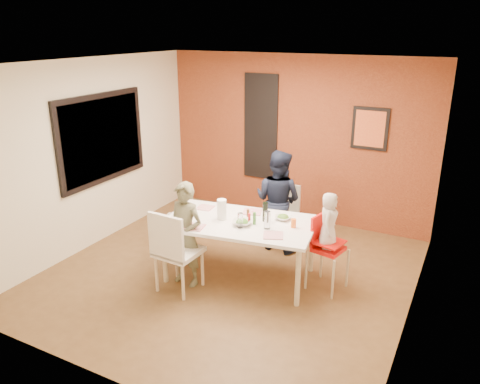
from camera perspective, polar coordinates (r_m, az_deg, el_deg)
The scene contains 35 objects.
ground at distance 6.30m, azimuth -1.28°, elevation -9.86°, with size 4.50×4.50×0.00m, color brown.
ceiling at distance 5.50m, azimuth -1.49°, elevation 15.45°, with size 4.50×4.50×0.02m, color silver.
wall_back at distance 7.74m, azimuth 6.71°, elevation 6.40°, with size 4.50×0.02×2.70m, color beige.
wall_front at distance 4.07m, azimuth -16.87°, elevation -6.70°, with size 4.50×0.02×2.70m, color beige.
wall_left at distance 7.08m, azimuth -17.60°, elevation 4.38°, with size 0.02×4.50×2.70m, color beige.
wall_right at distance 5.13m, azimuth 21.26°, elevation -1.71°, with size 0.02×4.50×2.70m, color beige.
brick_accent_wall at distance 7.72m, azimuth 6.65°, elevation 6.37°, with size 4.50×0.02×2.70m, color maroon.
picture_window_frame at distance 7.15m, azimuth -16.48°, elevation 6.29°, with size 0.05×1.70×1.30m, color black.
picture_window_pane at distance 7.14m, azimuth -16.39°, elevation 6.28°, with size 0.02×1.55×1.15m, color black.
glassblock_strip at distance 7.90m, azimuth 2.56°, elevation 7.90°, with size 0.55×0.03×1.70m, color silver.
glassblock_surround at distance 7.90m, azimuth 2.54°, elevation 7.89°, with size 0.60×0.03×1.76m, color black.
art_print_frame at distance 7.31m, azimuth 15.57°, elevation 7.45°, with size 0.54×0.03×0.64m, color black.
art_print_canvas at distance 7.29m, azimuth 15.54°, elevation 7.43°, with size 0.44×0.01×0.54m, color orange.
dining_table at distance 5.92m, azimuth -0.03°, elevation -4.19°, with size 2.01×1.31×0.78m.
chair_near at distance 5.68m, azimuth -8.10°, elevation -6.78°, with size 0.52×0.52×1.06m.
chair_far at distance 7.02m, azimuth 5.37°, elevation -2.26°, with size 0.43×0.43×0.89m.
chair_left at distance 6.91m, azimuth -7.19°, elevation -2.87°, with size 0.47×0.47×0.85m.
high_chair at distance 5.84m, azimuth 10.36°, elevation -6.41°, with size 0.47×0.47×0.95m.
child_near at distance 5.83m, azimuth -6.65°, elevation -5.17°, with size 0.49×0.32×1.34m, color brown.
child_far at distance 6.72m, azimuth 4.63°, elevation -1.01°, with size 0.72×0.56×1.48m, color black.
toddler at distance 5.68m, azimuth 10.76°, elevation -3.43°, with size 0.34×0.22×0.70m, color beige.
plate_near_left at distance 5.74m, azimuth -5.59°, elevation -4.26°, with size 0.23×0.23×0.01m, color white.
plate_far_mid at distance 6.17m, azimuth 1.51°, elevation -2.42°, with size 0.24×0.24×0.01m, color white.
plate_near_right at distance 5.51m, azimuth 4.08°, elevation -5.28°, with size 0.23×0.23×0.01m, color silver.
plate_far_left at distance 6.33m, azimuth -4.27°, elevation -1.90°, with size 0.21×0.21×0.01m, color white.
salad_bowl_a at distance 5.78m, azimuth 0.26°, elevation -3.73°, with size 0.24×0.24×0.06m, color white.
salad_bowl_b at distance 5.95m, azimuth 5.27°, elevation -3.14°, with size 0.20×0.20×0.05m, color white.
wine_bottle at distance 5.86m, azimuth 3.09°, elevation -2.42°, with size 0.07×0.07×0.25m, color black.
wine_glass_a at distance 5.67m, azimuth 0.04°, elevation -3.48°, with size 0.07×0.07×0.19m, color white.
wine_glass_b at distance 5.65m, azimuth 3.33°, elevation -3.43°, with size 0.08×0.08×0.22m, color white.
paper_towel_roll at distance 5.90m, azimuth -2.24°, elevation -2.14°, with size 0.12×0.12×0.26m, color white.
condiment_red at distance 5.81m, azimuth 1.14°, elevation -3.23°, with size 0.03×0.03×0.13m, color red.
condiment_green at distance 5.77m, azimuth 1.77°, elevation -3.24°, with size 0.04×0.04×0.16m, color #337226.
condiment_brown at distance 5.92m, azimuth 0.98°, elevation -2.74°, with size 0.03×0.03×0.14m, color brown.
sippy_cup at distance 5.73m, azimuth 6.54°, elevation -3.80°, with size 0.06×0.06×0.11m, color orange.
Camera 1 is at (2.65, -4.81, 3.09)m, focal length 35.00 mm.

